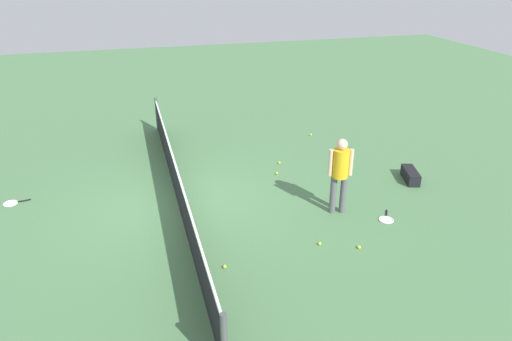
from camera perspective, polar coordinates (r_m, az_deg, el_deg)
The scene contains 12 objects.
ground_plane at distance 10.77m, azimuth -9.46°, elevation -3.88°, with size 40.00×40.00×0.00m, color #4C7A4C.
court_net at distance 10.54m, azimuth -9.65°, elevation -1.49°, with size 10.09×0.09×1.07m.
player_near_side at distance 9.95m, azimuth 10.22°, elevation 0.06°, with size 0.41×0.53×1.70m.
tennis_racket_near_player at distance 10.34m, azimuth 15.59°, elevation -5.74°, with size 0.59×0.45×0.03m.
tennis_racket_far_player at distance 11.93m, azimuth -27.63°, elevation -3.55°, with size 0.37×0.60×0.03m.
tennis_ball_near_player at distance 8.56m, azimuth -3.85°, elevation -11.62°, with size 0.07×0.07×0.07m, color #C6E033.
tennis_ball_by_net at distance 14.64m, azimuth 6.69°, elevation 4.36°, with size 0.07×0.07×0.07m, color #C6E033.
tennis_ball_midcourt at distance 9.25m, azimuth 12.47°, elevation -9.12°, with size 0.07×0.07×0.07m, color #C6E033.
tennis_ball_baseline at distance 11.95m, azimuth 2.56°, elevation -0.35°, with size 0.07×0.07×0.07m, color #C6E033.
tennis_ball_stray_left at distance 9.22m, azimuth 7.77°, elevation -8.83°, with size 0.07×0.07×0.07m, color #C6E033.
tennis_ball_stray_right at distance 12.56m, azimuth 2.85°, elevation 0.95°, with size 0.07×0.07×0.07m, color #C6E033.
equipment_bag at distance 12.23m, azimuth 18.27°, elevation -0.48°, with size 0.85×0.50×0.28m.
Camera 1 is at (-9.44, 0.83, 5.11)m, focal length 32.80 mm.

